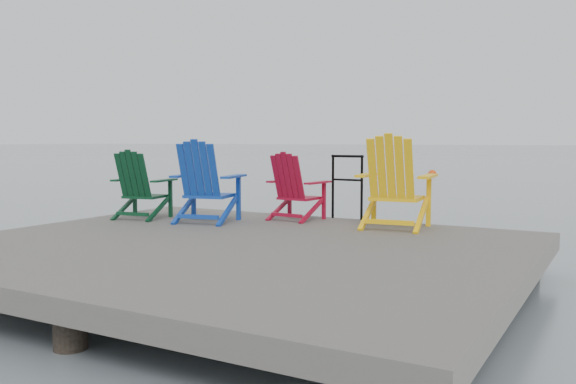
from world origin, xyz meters
The scene contains 8 objects.
ground centered at (0.00, 0.00, 0.00)m, with size 400.00×400.00×0.00m, color slate.
dock centered at (0.00, 0.00, 0.35)m, with size 6.00×5.00×1.40m.
handrail centered at (0.25, 2.45, 1.04)m, with size 0.48×0.04×0.90m.
chair_green centered at (-2.28, 1.04, 0.98)m, with size 0.84×0.79×0.94m.
chair_blue centered at (-1.26, 1.17, 1.04)m, with size 0.98×0.93×1.08m.
chair_red centered at (-0.33, 1.98, 0.96)m, with size 0.77×0.72×0.92m.
chair_yellow centered at (1.15, 1.87, 1.08)m, with size 0.98×0.92×1.14m.
buoy_b centered at (-4.53, 23.22, 0.00)m, with size 0.40×0.40×0.40m, color #E4440D.
Camera 1 is at (3.70, -5.36, 1.60)m, focal length 38.00 mm.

